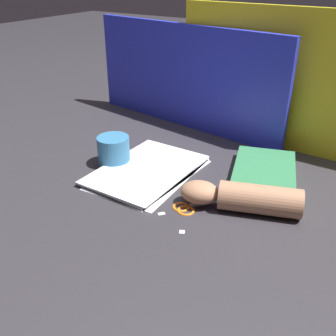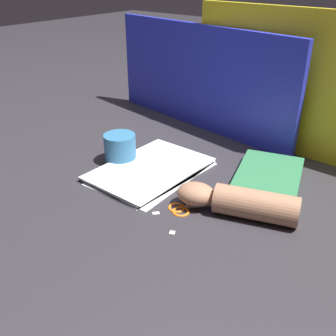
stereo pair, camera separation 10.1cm
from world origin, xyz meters
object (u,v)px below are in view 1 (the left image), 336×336
Objects in this scene: paper_stack at (147,171)px; hand_forearm at (243,197)px; scissors at (193,204)px; mug at (114,151)px; book_closed at (264,174)px.

hand_forearm is (0.30, -0.03, 0.03)m from paper_stack.
mug reaches higher than scissors.
hand_forearm is 0.41m from mug.
scissors is 0.31m from mug.
scissors is at bearing -22.09° from paper_stack.
paper_stack reaches higher than scissors.
book_closed is 0.17m from hand_forearm.
scissors is (0.19, -0.08, -0.00)m from paper_stack.
book_closed is at bearing 26.01° from paper_stack.
scissors is at bearing -114.57° from book_closed.
book_closed is 1.92× the size of scissors.
hand_forearm reaches higher than book_closed.
paper_stack is 1.17× the size of hand_forearm.
book_closed reaches higher than paper_stack.
scissors is 0.12m from hand_forearm.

